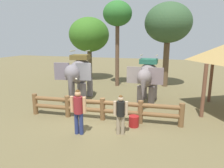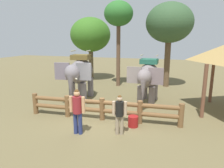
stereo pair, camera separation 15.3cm
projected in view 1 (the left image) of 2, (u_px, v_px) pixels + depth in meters
name	position (u px, v px, depth m)	size (l,w,h in m)	color
ground_plane	(104.00, 118.00, 9.82)	(60.00, 60.00, 0.00)	brown
log_fence	(103.00, 107.00, 9.47)	(7.25, 0.77, 1.05)	brown
elephant_near_left	(80.00, 73.00, 12.23)	(2.10, 3.63, 3.06)	slate
elephant_center	(148.00, 77.00, 11.69)	(1.89, 3.29, 2.84)	slate
tourist_woman_in_black	(78.00, 109.00, 7.95)	(0.65, 0.39, 1.84)	navy
tourist_man_in_blue	(121.00, 112.00, 7.94)	(0.56, 0.37, 1.62)	gray
tree_far_left	(117.00, 16.00, 15.36)	(2.20, 2.20, 6.51)	brown
tree_back_center	(168.00, 24.00, 15.33)	(3.52, 3.52, 6.39)	brown
tree_far_right	(89.00, 35.00, 18.10)	(3.56, 3.56, 5.58)	brown
feed_bucket	(134.00, 121.00, 8.82)	(0.44, 0.44, 0.48)	maroon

